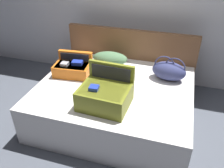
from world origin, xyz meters
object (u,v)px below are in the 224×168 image
(bed, at_px, (115,102))
(pillow_near_headboard, at_px, (110,58))
(hard_case_medium, at_px, (73,67))
(duffel_bag, at_px, (169,71))
(hard_case_large, at_px, (105,94))

(bed, distance_m, pillow_near_headboard, 0.70)
(hard_case_medium, bearing_deg, duffel_bag, 5.19)
(bed, distance_m, duffel_bag, 0.83)
(hard_case_medium, bearing_deg, pillow_near_headboard, 41.43)
(hard_case_large, relative_size, duffel_bag, 1.18)
(hard_case_medium, xyz_separation_m, duffel_bag, (1.27, 0.24, 0.03))
(hard_case_medium, distance_m, duffel_bag, 1.29)
(hard_case_large, xyz_separation_m, pillow_near_headboard, (-0.25, 0.97, -0.04))
(hard_case_medium, bearing_deg, bed, -17.04)
(bed, relative_size, duffel_bag, 4.09)
(duffel_bag, relative_size, pillow_near_headboard, 0.92)
(hard_case_medium, bearing_deg, hard_case_large, -45.50)
(hard_case_medium, height_order, pillow_near_headboard, hard_case_medium)
(bed, xyz_separation_m, duffel_bag, (0.63, 0.37, 0.39))
(hard_case_large, bearing_deg, duffel_bag, 54.26)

